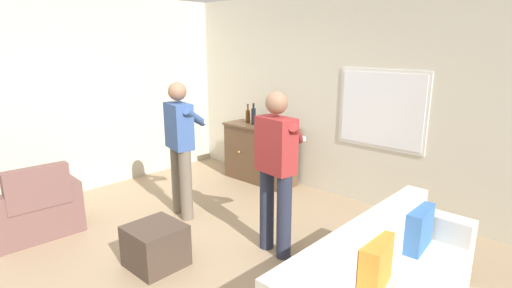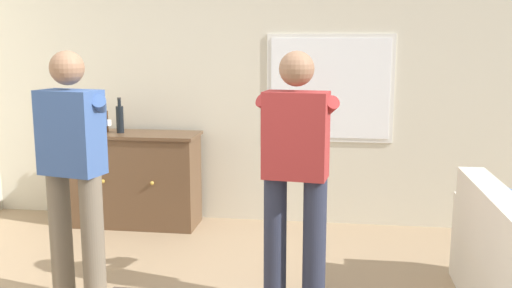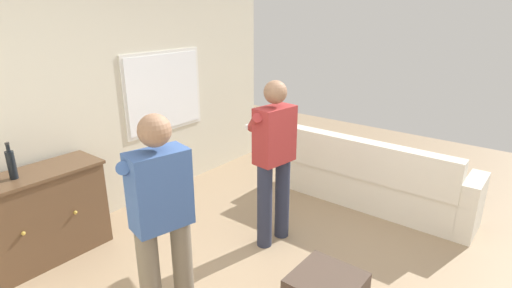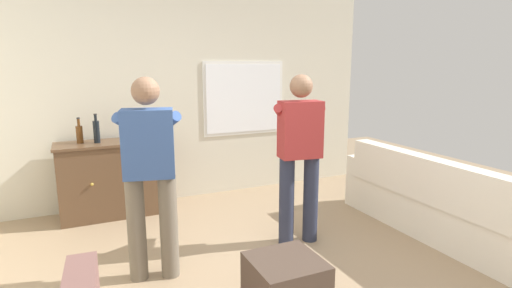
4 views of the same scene
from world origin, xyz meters
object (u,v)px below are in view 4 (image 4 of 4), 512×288
Objects in this scene: bottle_wine_green at (79,134)px; person_standing_right at (299,151)px; sideboard_cabinet at (113,179)px; couch at (434,205)px; bottle_liquor_amber at (96,131)px; ottoman at (285,286)px; person_standing_left at (150,170)px.

person_standing_right is (1.94, -1.59, -0.06)m from bottle_wine_green.
sideboard_cabinet is 4.11× the size of bottle_wine_green.
sideboard_cabinet is 2.29m from person_standing_right.
couch is 1.42× the size of person_standing_right.
bottle_liquor_amber is (-3.11, 2.00, 0.69)m from couch.
bottle_wine_green is at bearing 115.80° from ottoman.
bottle_wine_green is at bearing 140.68° from person_standing_right.
ottoman is at bearing -124.52° from person_standing_right.
ottoman is at bearing -64.20° from bottle_wine_green.
person_standing_right reaches higher than bottle_wine_green.
person_standing_left reaches higher than ottoman.
ottoman is (-2.04, -0.52, -0.13)m from couch.
couch is 2.11m from ottoman.
person_standing_right is at bearing -43.35° from sideboard_cabinet.
bottle_wine_green is at bearing 106.16° from person_standing_left.
bottle_liquor_amber is 2.33m from person_standing_right.
person_standing_right is (0.69, 1.00, 0.73)m from ottoman.
bottle_liquor_amber is (-0.13, -0.00, 0.58)m from sideboard_cabinet.
person_standing_right is (1.76, -1.53, -0.09)m from bottle_liquor_amber.
person_standing_right is at bearing 160.69° from couch.
sideboard_cabinet is 2.71m from ottoman.
person_standing_left reaches higher than sideboard_cabinet.
sideboard_cabinet is at bearing 96.08° from person_standing_left.
sideboard_cabinet is 0.72× the size of person_standing_left.
person_standing_right is at bearing -39.32° from bottle_wine_green.
couch is at bearing 14.40° from ottoman.
person_standing_left is at bearing -73.84° from bottle_wine_green.
person_standing_left is (-0.76, 0.91, 0.73)m from ottoman.
sideboard_cabinet is at bearing 136.65° from person_standing_right.
bottle_liquor_amber is at bearing -18.04° from bottle_wine_green.
sideboard_cabinet is 0.64m from bottle_wine_green.
bottle_wine_green is 0.18× the size of person_standing_right.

